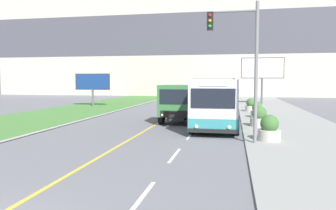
# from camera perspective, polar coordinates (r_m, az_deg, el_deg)

# --- Properties ---
(lane_marking_centre) EXTENTS (2.88, 140.00, 0.01)m
(lane_marking_centre) POSITION_cam_1_polar(r_m,az_deg,el_deg) (8.37, -23.88, -16.37)
(lane_marking_centre) COLOR gold
(lane_marking_centre) RESTS_ON ground_plane
(apartment_block_background) EXTENTS (80.00, 8.04, 20.68)m
(apartment_block_background) POSITION_cam_1_polar(r_m,az_deg,el_deg) (61.42, 6.71, 11.35)
(apartment_block_background) COLOR beige
(apartment_block_background) RESTS_ON ground_plane
(city_bus) EXTENTS (2.64, 5.43, 3.01)m
(city_bus) POSITION_cam_1_polar(r_m,az_deg,el_deg) (18.96, 8.29, 0.15)
(city_bus) COLOR silver
(city_bus) RESTS_ON ground_plane
(dump_truck) EXTENTS (2.50, 6.22, 2.58)m
(dump_truck) POSITION_cam_1_polar(r_m,az_deg,el_deg) (22.25, 2.18, 0.22)
(dump_truck) COLOR black
(dump_truck) RESTS_ON ground_plane
(traffic_light_mast) EXTENTS (2.28, 0.32, 6.35)m
(traffic_light_mast) POSITION_cam_1_polar(r_m,az_deg,el_deg) (15.12, 12.81, 8.49)
(traffic_light_mast) COLOR slate
(traffic_light_mast) RESTS_ON ground_plane
(billboard_large) EXTENTS (4.82, 0.24, 5.47)m
(billboard_large) POSITION_cam_1_polar(r_m,az_deg,el_deg) (39.57, 16.11, 5.95)
(billboard_large) COLOR #59595B
(billboard_large) RESTS_ON ground_plane
(billboard_small) EXTENTS (3.98, 0.24, 3.59)m
(billboard_small) POSITION_cam_1_polar(r_m,az_deg,el_deg) (37.10, -13.01, 3.80)
(billboard_small) COLOR #59595B
(billboard_small) RESTS_ON ground_plane
(planter_round_near) EXTENTS (1.06, 1.06, 1.22)m
(planter_round_near) POSITION_cam_1_polar(r_m,az_deg,el_deg) (16.02, 17.23, -4.05)
(planter_round_near) COLOR #B7B2A8
(planter_round_near) RESTS_ON sidewalk_right
(planter_round_second) EXTENTS (1.10, 1.10, 1.24)m
(planter_round_second) POSITION_cam_1_polar(r_m,az_deg,el_deg) (20.77, 15.61, -2.08)
(planter_round_second) COLOR #B7B2A8
(planter_round_second) RESTS_ON sidewalk_right
(planter_round_third) EXTENTS (0.96, 0.96, 1.13)m
(planter_round_third) POSITION_cam_1_polar(r_m,az_deg,el_deg) (25.57, 15.26, -0.98)
(planter_round_third) COLOR #B7B2A8
(planter_round_third) RESTS_ON sidewalk_right
(planter_round_far) EXTENTS (1.05, 1.05, 1.20)m
(planter_round_far) POSITION_cam_1_polar(r_m,az_deg,el_deg) (30.34, 14.24, -0.08)
(planter_round_far) COLOR #B7B2A8
(planter_round_far) RESTS_ON sidewalk_right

